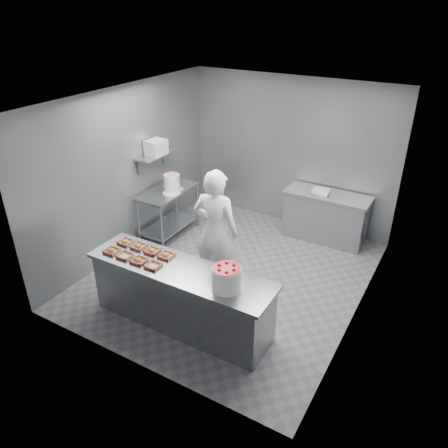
{
  "coord_description": "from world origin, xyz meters",
  "views": [
    {
      "loc": [
        2.86,
        -5.12,
        4.04
      ],
      "look_at": [
        -0.01,
        -0.2,
        1.02
      ],
      "focal_mm": 35.0,
      "sensor_mm": 36.0,
      "label": 1
    }
  ],
  "objects_px": {
    "tray_4": "(125,242)",
    "tray_3": "(153,266)",
    "tray_5": "(138,246)",
    "tray_0": "(111,251)",
    "worker": "(216,232)",
    "glaze_bucket": "(172,183)",
    "back_counter": "(325,217)",
    "tray_6": "(152,251)",
    "service_counter": "(181,296)",
    "tray_7": "(166,255)",
    "strawberry_tub": "(227,278)",
    "appliance": "(156,147)",
    "tray_1": "(125,256)",
    "tray_2": "(139,260)",
    "prep_table": "(169,206)"
  },
  "relations": [
    {
      "from": "tray_4",
      "to": "tray_3",
      "type": "bearing_deg",
      "value": -21.27
    },
    {
      "from": "tray_5",
      "to": "tray_0",
      "type": "bearing_deg",
      "value": -130.46
    },
    {
      "from": "worker",
      "to": "glaze_bucket",
      "type": "distance_m",
      "value": 1.73
    },
    {
      "from": "tray_4",
      "to": "back_counter",
      "type": "bearing_deg",
      "value": 58.02
    },
    {
      "from": "glaze_bucket",
      "to": "tray_6",
      "type": "bearing_deg",
      "value": -61.76
    },
    {
      "from": "tray_3",
      "to": "tray_4",
      "type": "relative_size",
      "value": 1.0
    },
    {
      "from": "service_counter",
      "to": "worker",
      "type": "relative_size",
      "value": 1.35
    },
    {
      "from": "back_counter",
      "to": "tray_0",
      "type": "xyz_separation_m",
      "value": [
        -1.94,
        -3.39,
        0.47
      ]
    },
    {
      "from": "tray_3",
      "to": "tray_7",
      "type": "xyz_separation_m",
      "value": [
        -0.0,
        0.28,
        0.0
      ]
    },
    {
      "from": "strawberry_tub",
      "to": "glaze_bucket",
      "type": "bearing_deg",
      "value": 138.7
    },
    {
      "from": "tray_5",
      "to": "tray_7",
      "type": "distance_m",
      "value": 0.48
    },
    {
      "from": "tray_5",
      "to": "worker",
      "type": "bearing_deg",
      "value": 48.12
    },
    {
      "from": "back_counter",
      "to": "appliance",
      "type": "height_order",
      "value": "appliance"
    },
    {
      "from": "tray_1",
      "to": "appliance",
      "type": "xyz_separation_m",
      "value": [
        -1.02,
        2.06,
        0.77
      ]
    },
    {
      "from": "back_counter",
      "to": "tray_7",
      "type": "xyz_separation_m",
      "value": [
        -1.22,
        -3.11,
        0.47
      ]
    },
    {
      "from": "appliance",
      "to": "tray_2",
      "type": "bearing_deg",
      "value": -52.13
    },
    {
      "from": "tray_2",
      "to": "tray_7",
      "type": "height_order",
      "value": "same"
    },
    {
      "from": "prep_table",
      "to": "worker",
      "type": "relative_size",
      "value": 0.62
    },
    {
      "from": "tray_6",
      "to": "tray_4",
      "type": "bearing_deg",
      "value": 180.0
    },
    {
      "from": "tray_1",
      "to": "tray_4",
      "type": "distance_m",
      "value": 0.37
    },
    {
      "from": "worker",
      "to": "appliance",
      "type": "xyz_separation_m",
      "value": [
        -1.77,
        0.94,
        0.73
      ]
    },
    {
      "from": "worker",
      "to": "tray_7",
      "type": "bearing_deg",
      "value": 66.26
    },
    {
      "from": "tray_5",
      "to": "tray_6",
      "type": "bearing_deg",
      "value": 0.0
    },
    {
      "from": "tray_2",
      "to": "tray_6",
      "type": "relative_size",
      "value": 1.0
    },
    {
      "from": "tray_0",
      "to": "tray_6",
      "type": "bearing_deg",
      "value": 30.38
    },
    {
      "from": "tray_3",
      "to": "tray_6",
      "type": "xyz_separation_m",
      "value": [
        -0.24,
        0.28,
        0.0
      ]
    },
    {
      "from": "tray_3",
      "to": "appliance",
      "type": "height_order",
      "value": "appliance"
    },
    {
      "from": "prep_table",
      "to": "strawberry_tub",
      "type": "relative_size",
      "value": 3.34
    },
    {
      "from": "service_counter",
      "to": "tray_3",
      "type": "bearing_deg",
      "value": -156.16
    },
    {
      "from": "tray_7",
      "to": "appliance",
      "type": "xyz_separation_m",
      "value": [
        -1.5,
        1.78,
        0.77
      ]
    },
    {
      "from": "tray_2",
      "to": "glaze_bucket",
      "type": "relative_size",
      "value": 0.44
    },
    {
      "from": "prep_table",
      "to": "tray_5",
      "type": "relative_size",
      "value": 6.4
    },
    {
      "from": "back_counter",
      "to": "tray_5",
      "type": "distance_m",
      "value": 3.58
    },
    {
      "from": "back_counter",
      "to": "worker",
      "type": "height_order",
      "value": "worker"
    },
    {
      "from": "tray_1",
      "to": "tray_0",
      "type": "bearing_deg",
      "value": -180.0
    },
    {
      "from": "tray_2",
      "to": "tray_7",
      "type": "bearing_deg",
      "value": 49.54
    },
    {
      "from": "back_counter",
      "to": "glaze_bucket",
      "type": "xyz_separation_m",
      "value": [
        -2.41,
        -1.34,
        0.63
      ]
    },
    {
      "from": "tray_4",
      "to": "glaze_bucket",
      "type": "xyz_separation_m",
      "value": [
        -0.47,
        1.77,
        0.16
      ]
    },
    {
      "from": "strawberry_tub",
      "to": "tray_5",
      "type": "bearing_deg",
      "value": 172.29
    },
    {
      "from": "strawberry_tub",
      "to": "appliance",
      "type": "height_order",
      "value": "appliance"
    },
    {
      "from": "tray_1",
      "to": "tray_7",
      "type": "height_order",
      "value": "tray_7"
    },
    {
      "from": "tray_2",
      "to": "worker",
      "type": "bearing_deg",
      "value": 65.4
    },
    {
      "from": "tray_2",
      "to": "tray_7",
      "type": "xyz_separation_m",
      "value": [
        0.24,
        0.28,
        0.0
      ]
    },
    {
      "from": "tray_5",
      "to": "worker",
      "type": "distance_m",
      "value": 1.13
    },
    {
      "from": "service_counter",
      "to": "back_counter",
      "type": "relative_size",
      "value": 1.73
    },
    {
      "from": "tray_7",
      "to": "strawberry_tub",
      "type": "bearing_deg",
      "value": -11.13
    },
    {
      "from": "prep_table",
      "to": "tray_7",
      "type": "distance_m",
      "value": 2.27
    },
    {
      "from": "tray_2",
      "to": "appliance",
      "type": "xyz_separation_m",
      "value": [
        -1.26,
        2.06,
        0.77
      ]
    },
    {
      "from": "prep_table",
      "to": "glaze_bucket",
      "type": "xyz_separation_m",
      "value": [
        0.14,
        -0.04,
        0.49
      ]
    },
    {
      "from": "tray_1",
      "to": "tray_4",
      "type": "bearing_deg",
      "value": 130.82
    }
  ]
}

